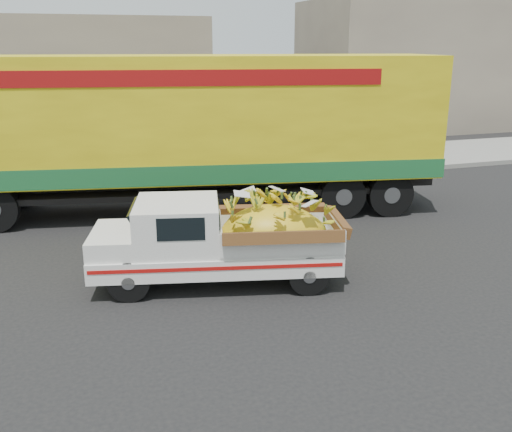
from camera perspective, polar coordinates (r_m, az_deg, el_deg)
name	(u,v)px	position (r m, az deg, el deg)	size (l,w,h in m)	color
ground	(311,261)	(11.17, 5.48, -4.53)	(100.00, 100.00, 0.00)	black
curb	(223,183)	(17.05, -3.27, 3.33)	(60.00, 0.25, 0.15)	gray
sidewalk	(207,169)	(19.04, -4.92, 4.72)	(60.00, 4.00, 0.14)	gray
building_right	(446,65)	(30.99, 18.48, 14.09)	(14.00, 6.00, 6.00)	gray
pickup_truck	(235,239)	(9.96, -2.10, -2.27)	(4.48, 2.46, 1.49)	black
semi_trailer	(194,127)	(14.01, -6.20, 8.82)	(12.08, 4.61, 3.80)	black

